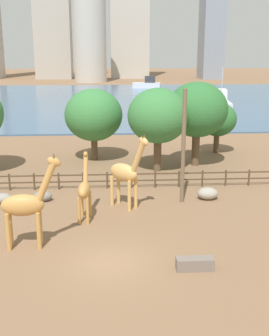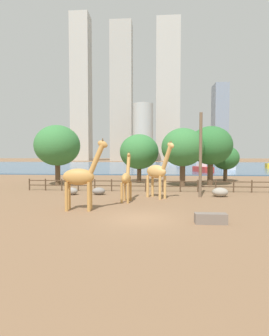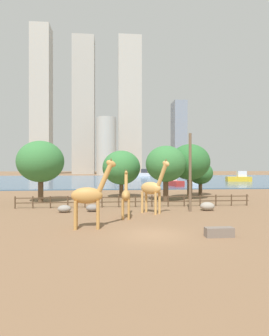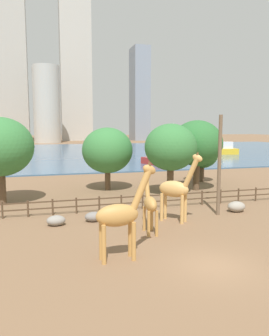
{
  "view_description": "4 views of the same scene",
  "coord_description": "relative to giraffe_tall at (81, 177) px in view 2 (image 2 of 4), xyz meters",
  "views": [
    {
      "loc": [
        0.04,
        -18.92,
        10.04
      ],
      "look_at": [
        1.86,
        9.42,
        2.29
      ],
      "focal_mm": 45.0,
      "sensor_mm": 36.0,
      "label": 1
    },
    {
      "loc": [
        0.88,
        -15.99,
        3.94
      ],
      "look_at": [
        -1.21,
        11.34,
        2.56
      ],
      "focal_mm": 28.0,
      "sensor_mm": 36.0,
      "label": 2
    },
    {
      "loc": [
        -2.69,
        -16.95,
        4.41
      ],
      "look_at": [
        -0.67,
        6.24,
        4.35
      ],
      "focal_mm": 28.0,
      "sensor_mm": 36.0,
      "label": 3
    },
    {
      "loc": [
        -8.03,
        -13.89,
        6.86
      ],
      "look_at": [
        -0.22,
        14.02,
        3.26
      ],
      "focal_mm": 35.0,
      "sensor_mm": 36.0,
      "label": 4
    }
  ],
  "objects": [
    {
      "name": "ground_plane",
      "position": [
        4.29,
        77.91,
        -2.41
      ],
      "size": [
        400.0,
        400.0,
        0.0
      ],
      "primitive_type": "plane",
      "color": "brown"
    },
    {
      "name": "harbor_water",
      "position": [
        4.29,
        74.91,
        -2.31
      ],
      "size": [
        180.0,
        86.0,
        0.2
      ],
      "primitive_type": "cube",
      "color": "#3D6084",
      "rests_on": "ground"
    },
    {
      "name": "giraffe_tall",
      "position": [
        0.0,
        0.0,
        0.0
      ],
      "size": [
        3.31,
        0.98,
        5.14
      ],
      "rotation": [
        0.0,
        0.0,
        0.04
      ],
      "color": "#C18C47",
      "rests_on": "ground"
    },
    {
      "name": "giraffe_companion",
      "position": [
        2.82,
        3.76,
        -0.43
      ],
      "size": [
        0.88,
        2.59,
        4.26
      ],
      "rotation": [
        0.0,
        0.0,
        1.49
      ],
      "color": "#C18C47",
      "rests_on": "ground"
    },
    {
      "name": "giraffe_young",
      "position": [
        5.46,
        5.68,
        0.03
      ],
      "size": [
        2.78,
        2.8,
        5.21
      ],
      "rotation": [
        0.0,
        0.0,
        5.49
      ],
      "color": "tan",
      "rests_on": "ground"
    },
    {
      "name": "utility_pole",
      "position": [
        9.41,
        6.55,
        1.51
      ],
      "size": [
        0.28,
        0.28,
        7.83
      ],
      "primitive_type": "cylinder",
      "color": "brown",
      "rests_on": "ground"
    },
    {
      "name": "boulder_near_fence",
      "position": [
        -0.33,
        7.35,
        -2.05
      ],
      "size": [
        1.29,
        0.95,
        0.71
      ],
      "primitive_type": "ellipsoid",
      "color": "gray",
      "rests_on": "ground"
    },
    {
      "name": "boulder_by_pole",
      "position": [
        11.34,
        6.97,
        -1.98
      ],
      "size": [
        1.48,
        1.14,
        0.86
      ],
      "primitive_type": "ellipsoid",
      "color": "gray",
      "rests_on": "ground"
    },
    {
      "name": "boulder_small",
      "position": [
        -3.03,
        7.04,
        -2.04
      ],
      "size": [
        1.31,
        0.96,
        0.72
      ],
      "primitive_type": "ellipsoid",
      "color": "gray",
      "rests_on": "ground"
    },
    {
      "name": "feeding_trough",
      "position": [
        8.39,
        -2.99,
        -2.11
      ],
      "size": [
        1.8,
        0.6,
        0.6
      ],
      "primitive_type": "cube",
      "color": "#72665B",
      "rests_on": "ground"
    },
    {
      "name": "enclosure_fence",
      "position": [
        4.25,
        9.91,
        -1.65
      ],
      "size": [
        26.12,
        0.14,
        1.3
      ],
      "color": "#4C3826",
      "rests_on": "ground"
    },
    {
      "name": "tree_left_large",
      "position": [
        -7.4,
        15.06,
        2.73
      ],
      "size": [
        5.83,
        5.83,
        7.78
      ],
      "color": "brown",
      "rests_on": "ground"
    },
    {
      "name": "tree_center_broad",
      "position": [
        12.38,
        16.45,
        2.71
      ],
      "size": [
        5.52,
        5.52,
        7.64
      ],
      "color": "brown",
      "rests_on": "ground"
    },
    {
      "name": "tree_right_tall",
      "position": [
        3.0,
        19.06,
        1.96
      ],
      "size": [
        5.5,
        5.5,
        6.86
      ],
      "color": "brown",
      "rests_on": "ground"
    },
    {
      "name": "tree_left_small",
      "position": [
        15.6,
        21.36,
        1.08
      ],
      "size": [
        3.9,
        3.9,
        5.27
      ],
      "color": "brown",
      "rests_on": "ground"
    },
    {
      "name": "tree_right_small",
      "position": [
        8.65,
        14.76,
        2.44
      ],
      "size": [
        5.26,
        5.26,
        7.25
      ],
      "color": "brown",
      "rests_on": "ground"
    },
    {
      "name": "boat_sailboat",
      "position": [
        16.07,
        103.62,
        -1.01
      ],
      "size": [
        8.4,
        4.38,
        3.52
      ],
      "rotation": [
        0.0,
        0.0,
        2.94
      ],
      "color": "silver",
      "rests_on": "harbor_water"
    },
    {
      "name": "boat_tug",
      "position": [
        24.33,
        52.73,
        -0.93
      ],
      "size": [
        4.26,
        8.86,
        7.66
      ],
      "rotation": [
        0.0,
        0.0,
        4.57
      ],
      "color": "silver",
      "rests_on": "harbor_water"
    },
    {
      "name": "boat_barge",
      "position": [
        15.63,
        39.9,
        -1.31
      ],
      "size": [
        3.8,
        6.3,
        5.34
      ],
      "rotation": [
        0.0,
        0.0,
        5.01
      ],
      "color": "#B22D28",
      "rests_on": "harbor_water"
    },
    {
      "name": "skyline_tower_needle",
      "position": [
        46.64,
        154.0,
        21.84
      ],
      "size": [
        8.35,
        12.7,
        48.48
      ],
      "primitive_type": "cube",
      "color": "gray",
      "rests_on": "ground"
    },
    {
      "name": "skyline_block_central",
      "position": [
        13.9,
        160.61,
        44.5
      ],
      "size": [
        15.71,
        9.94,
        93.82
      ],
      "primitive_type": "cube",
      "color": "#B7B2A8",
      "rests_on": "ground"
    },
    {
      "name": "skyline_tower_glass",
      "position": [
        -1.54,
        135.65,
        14.39
      ],
      "size": [
        11.66,
        11.66,
        33.59
      ],
      "primitive_type": "cylinder",
      "color": "#B7B2A8",
      "rests_on": "ground"
    },
    {
      "name": "skyline_block_left",
      "position": [
        -45.84,
        162.67,
        47.46
      ],
      "size": [
        12.73,
        11.99,
        99.73
      ],
      "primitive_type": "cube",
      "color": "#B7B2A8",
      "rests_on": "ground"
    },
    {
      "name": "skyline_block_right",
      "position": [
        -17.06,
        158.46,
        43.13
      ],
      "size": [
        14.32,
        11.72,
        91.08
      ],
      "primitive_type": "cube",
      "color": "#ADA89E",
      "rests_on": "ground"
    }
  ]
}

